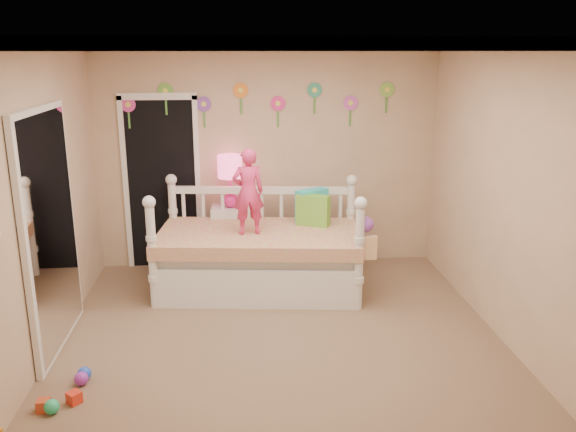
{
  "coord_description": "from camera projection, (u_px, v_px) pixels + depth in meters",
  "views": [
    {
      "loc": [
        -0.35,
        -4.69,
        2.55
      ],
      "look_at": [
        0.1,
        0.6,
        1.05
      ],
      "focal_mm": 37.04,
      "sensor_mm": 36.0,
      "label": 1
    }
  ],
  "objects": [
    {
      "name": "floor",
      "position": [
        282.0,
        349.0,
        5.22
      ],
      "size": [
        4.0,
        4.5,
        0.01
      ],
      "primitive_type": "cube",
      "color": "#7F684C",
      "rests_on": "ground"
    },
    {
      "name": "ceiling",
      "position": [
        282.0,
        42.0,
        4.51
      ],
      "size": [
        4.0,
        4.5,
        0.01
      ],
      "primitive_type": "cube",
      "color": "white",
      "rests_on": "floor"
    },
    {
      "name": "back_wall",
      "position": [
        268.0,
        158.0,
        7.02
      ],
      "size": [
        4.0,
        0.01,
        2.6
      ],
      "primitive_type": "cube",
      "color": "tan",
      "rests_on": "floor"
    },
    {
      "name": "left_wall",
      "position": [
        31.0,
        212.0,
        4.7
      ],
      "size": [
        0.01,
        4.5,
        2.6
      ],
      "primitive_type": "cube",
      "color": "tan",
      "rests_on": "floor"
    },
    {
      "name": "right_wall",
      "position": [
        517.0,
        202.0,
        5.03
      ],
      "size": [
        0.01,
        4.5,
        2.6
      ],
      "primitive_type": "cube",
      "color": "tan",
      "rests_on": "floor"
    },
    {
      "name": "crown_molding",
      "position": [
        282.0,
        46.0,
        4.52
      ],
      "size": [
        4.0,
        4.5,
        0.06
      ],
      "primitive_type": null,
      "color": "white",
      "rests_on": "ceiling"
    },
    {
      "name": "daybed",
      "position": [
        259.0,
        237.0,
        6.4
      ],
      "size": [
        2.3,
        1.4,
        1.19
      ],
      "primitive_type": null,
      "rotation": [
        0.0,
        0.0,
        -0.11
      ],
      "color": "white",
      "rests_on": "floor"
    },
    {
      "name": "pillow_turquoise",
      "position": [
        312.0,
        206.0,
        6.67
      ],
      "size": [
        0.39,
        0.3,
        0.37
      ],
      "primitive_type": "cube",
      "rotation": [
        0.0,
        0.0,
        0.51
      ],
      "color": "#29CDCC",
      "rests_on": "daybed"
    },
    {
      "name": "pillow_lime",
      "position": [
        313.0,
        210.0,
        6.54
      ],
      "size": [
        0.38,
        0.28,
        0.34
      ],
      "primitive_type": "cube",
      "rotation": [
        0.0,
        0.0,
        -0.45
      ],
      "color": "#6EBC39",
      "rests_on": "daybed"
    },
    {
      "name": "child",
      "position": [
        248.0,
        192.0,
        6.17
      ],
      "size": [
        0.36,
        0.26,
        0.91
      ],
      "primitive_type": "imported",
      "rotation": [
        0.0,
        0.0,
        3.29
      ],
      "color": "#EB3573",
      "rests_on": "daybed"
    },
    {
      "name": "nightstand",
      "position": [
        232.0,
        238.0,
        7.07
      ],
      "size": [
        0.47,
        0.36,
        0.76
      ],
      "primitive_type": "cube",
      "rotation": [
        0.0,
        0.0,
        -0.04
      ],
      "color": "white",
      "rests_on": "floor"
    },
    {
      "name": "table_lamp",
      "position": [
        230.0,
        173.0,
        6.85
      ],
      "size": [
        0.28,
        0.28,
        0.62
      ],
      "color": "#F0208B",
      "rests_on": "nightstand"
    },
    {
      "name": "closet_doorway",
      "position": [
        162.0,
        182.0,
        6.98
      ],
      "size": [
        0.9,
        0.04,
        2.07
      ],
      "primitive_type": "cube",
      "color": "black",
      "rests_on": "back_wall"
    },
    {
      "name": "flower_decals",
      "position": [
        259.0,
        104.0,
        6.83
      ],
      "size": [
        3.4,
        0.02,
        0.5
      ],
      "primitive_type": null,
      "color": "#B2668C",
      "rests_on": "back_wall"
    },
    {
      "name": "mirror_closet",
      "position": [
        51.0,
        231.0,
        5.06
      ],
      "size": [
        0.07,
        1.3,
        2.1
      ],
      "primitive_type": "cube",
      "color": "white",
      "rests_on": "left_wall"
    },
    {
      "name": "hanging_bag",
      "position": [
        366.0,
        239.0,
        5.9
      ],
      "size": [
        0.2,
        0.16,
        0.36
      ],
      "primitive_type": null,
      "color": "beige",
      "rests_on": "daybed"
    },
    {
      "name": "toy_scatter",
      "position": [
        50.0,
        407.0,
        4.29
      ],
      "size": [
        1.02,
        1.42,
        0.11
      ],
      "primitive_type": null,
      "rotation": [
        0.0,
        0.0,
        -0.18
      ],
      "color": "#996666",
      "rests_on": "floor"
    }
  ]
}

